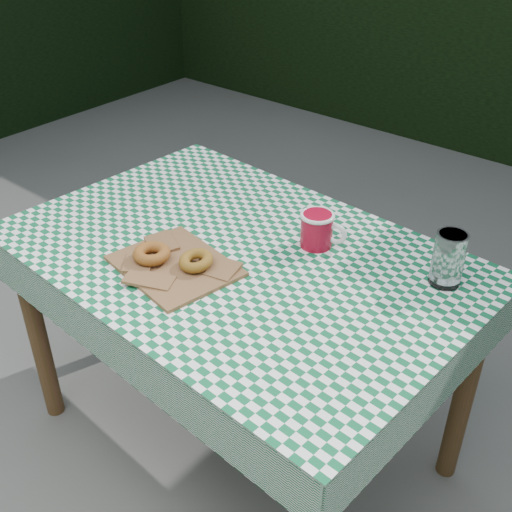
% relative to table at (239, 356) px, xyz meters
% --- Properties ---
extents(ground, '(60.00, 60.00, 0.00)m').
position_rel_table_xyz_m(ground, '(-0.16, -0.09, -0.38)').
color(ground, '#555550').
rests_on(ground, ground).
extents(table, '(1.32, 0.93, 0.75)m').
position_rel_table_xyz_m(table, '(0.00, 0.00, 0.00)').
color(table, brown).
rests_on(table, ground).
extents(tablecloth, '(1.34, 0.95, 0.01)m').
position_rel_table_xyz_m(tablecloth, '(-0.00, -0.00, 0.38)').
color(tablecloth, '#0E5A33').
rests_on(tablecloth, table).
extents(paper_bag, '(0.35, 0.30, 0.02)m').
position_rel_table_xyz_m(paper_bag, '(-0.08, -0.16, 0.39)').
color(paper_bag, brown).
rests_on(paper_bag, tablecloth).
extents(bagel_front, '(0.12, 0.12, 0.03)m').
position_rel_table_xyz_m(bagel_front, '(-0.14, -0.19, 0.41)').
color(bagel_front, '#985B1F').
rests_on(bagel_front, paper_bag).
extents(bagel_back, '(0.12, 0.12, 0.03)m').
position_rel_table_xyz_m(bagel_back, '(-0.02, -0.14, 0.41)').
color(bagel_back, brown).
rests_on(bagel_back, paper_bag).
extents(coffee_mug, '(0.22, 0.22, 0.10)m').
position_rel_table_xyz_m(coffee_mug, '(0.15, 0.17, 0.43)').
color(coffee_mug, maroon).
rests_on(coffee_mug, tablecloth).
extents(drinking_glass, '(0.08, 0.08, 0.14)m').
position_rel_table_xyz_m(drinking_glass, '(0.50, 0.23, 0.45)').
color(drinking_glass, silver).
rests_on(drinking_glass, tablecloth).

